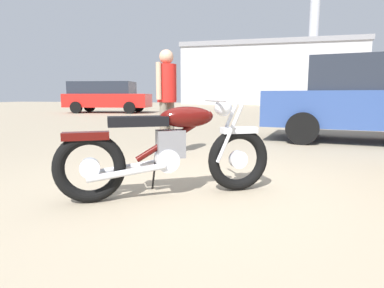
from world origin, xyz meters
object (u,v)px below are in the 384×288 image
(vintage_motorcycle, at_px, (170,150))
(bystander, at_px, (167,92))
(blue_hatchback_right, at_px, (334,98))
(white_estate_far, at_px, (106,96))

(vintage_motorcycle, distance_m, bystander, 2.13)
(blue_hatchback_right, bearing_deg, white_estate_far, -168.56)
(bystander, xyz_separation_m, white_estate_far, (-7.86, 11.58, -0.08))
(bystander, height_order, blue_hatchback_right, blue_hatchback_right)
(bystander, distance_m, blue_hatchback_right, 14.43)
(blue_hatchback_right, bearing_deg, vintage_motorcycle, -101.81)
(bystander, distance_m, white_estate_far, 14.00)
(bystander, relative_size, white_estate_far, 0.34)
(vintage_motorcycle, relative_size, white_estate_far, 0.37)
(vintage_motorcycle, xyz_separation_m, white_estate_far, (-8.59, 13.50, 0.49))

